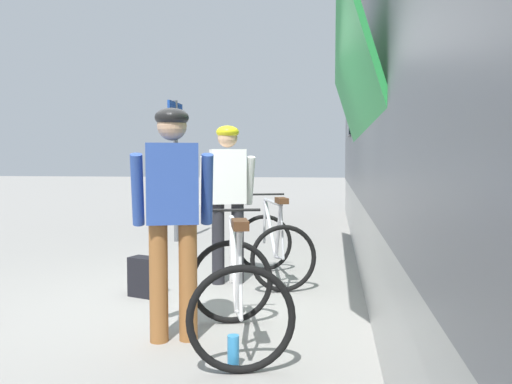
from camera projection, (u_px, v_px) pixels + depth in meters
name	position (u px, v px, depth m)	size (l,w,h in m)	color
ground_plane	(192.00, 306.00, 4.78)	(80.00, 80.00, 0.00)	gray
cyclist_near_in_white	(228.00, 190.00, 5.61)	(0.66, 0.46, 1.76)	#232328
cyclist_far_in_blue	(173.00, 203.00, 3.79)	(0.66, 0.43, 1.76)	#935B2D
bicycle_near_silver	(273.00, 246.00, 5.75)	(1.02, 1.24, 0.99)	black
bicycle_far_white	(236.00, 292.00, 3.72)	(0.97, 1.22, 0.99)	black
backpack_on_platform	(144.00, 277.00, 5.11)	(0.28, 0.18, 0.40)	black
water_bottle_near_the_bikes	(233.00, 352.00, 3.33)	(0.08, 0.08, 0.22)	#338CCC
platform_sign_post	(176.00, 147.00, 8.57)	(0.08, 0.70, 2.40)	#595B60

